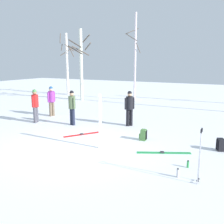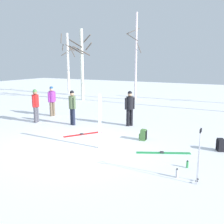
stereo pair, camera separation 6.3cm
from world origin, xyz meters
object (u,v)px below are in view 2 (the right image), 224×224
Objects in this scene: ski_pair_lying_0 at (163,153)px; backpack_0 at (143,135)px; birch_tree_0 at (68,62)px; person_0 at (72,105)px; person_2 at (52,99)px; person_3 at (36,104)px; birch_tree_2 at (136,56)px; water_bottle_1 at (187,164)px; backpack_1 at (221,145)px; ski_poles_0 at (199,154)px; birch_tree_1 at (82,63)px; water_bottle_0 at (177,173)px; person_4 at (130,106)px; ski_pair_planted_0 at (100,122)px; ski_pair_lying_1 at (83,134)px.

backpack_0 is at bearing 137.88° from ski_pair_lying_0.
birch_tree_0 reaches higher than ski_pair_lying_0.
backpack_0 is at bearing -9.91° from person_0.
ski_pair_lying_0 is (7.43, -2.85, -0.97)m from person_2.
person_3 is 6.02m from backpack_0.
birch_tree_2 reaches higher than person_3.
backpack_1 is at bearing 70.04° from water_bottle_1.
water_bottle_1 is (-0.42, 0.83, -0.67)m from ski_poles_0.
birch_tree_0 is (-11.69, 10.31, 2.83)m from backpack_0.
ski_poles_0 is at bearing -43.96° from birch_tree_1.
water_bottle_0 is at bearing -28.34° from person_2.
birch_tree_0 is (-10.27, 8.46, 2.06)m from person_4.
person_0 is 6.68m from water_bottle_1.
backpack_0 is 15.84m from birch_tree_0.
person_3 is at bearing 160.17° from water_bottle_0.
person_0 is 1.00× the size of person_4.
ski_poles_0 is at bearing -18.96° from person_3.
ski_pair_lying_0 is (2.20, 0.55, -0.97)m from ski_pair_planted_0.
ski_pair_lying_1 is at bearing -49.78° from birch_tree_0.
person_0 is 1.00× the size of person_3.
birch_tree_1 is (-7.22, 9.31, 2.02)m from ski_pair_planted_0.
person_3 is 7.71× the size of water_bottle_1.
person_0 reaches higher than ski_pair_lying_1.
water_bottle_0 is (7.96, -2.87, -0.86)m from person_3.
water_bottle_1 reaches higher than ski_pair_lying_0.
person_3 is 8.11m from birch_tree_1.
person_4 is 3.90× the size of backpack_1.
backpack_1 reaches higher than water_bottle_1.
ski_pair_planted_0 is (2.93, -2.28, -0.00)m from person_0.
birch_tree_0 is (-10.63, 11.89, 2.06)m from ski_pair_planted_0.
person_4 reaches higher than ski_pair_lying_1.
water_bottle_0 is at bearing -29.16° from person_0.
person_0 and person_2 have the same top height.
backpack_0 is 11.66m from birch_tree_1.
ski_pair_lying_1 is (3.39, -0.70, -0.97)m from person_3.
ski_pair_lying_0 is (2.56, -2.87, -0.97)m from person_4.
birch_tree_2 reaches higher than ski_pair_lying_0.
water_bottle_0 is (3.42, -4.49, -0.86)m from person_4.
person_2 is 9.92m from ski_poles_0.
person_0 is 3.71m from ski_pair_planted_0.
backpack_0 is 0.06× the size of birch_tree_2.
person_0 is 3.90× the size of backpack_0.
person_0 is at bearing 140.35° from ski_pair_lying_1.
backpack_0 is 2.82m from water_bottle_1.
birch_tree_1 is at bearing 134.72° from water_bottle_0.
ski_pair_lying_1 is 5.62m from ski_poles_0.
person_2 is 0.99× the size of ski_pair_lying_0.
water_bottle_1 is at bearing -60.52° from birch_tree_2.
water_bottle_0 is at bearing -52.70° from person_4.
birch_tree_1 is 4.35m from birch_tree_2.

